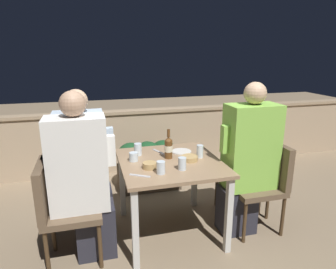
{
  "coord_description": "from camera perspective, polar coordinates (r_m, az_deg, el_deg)",
  "views": [
    {
      "loc": [
        -0.66,
        -2.36,
        1.63
      ],
      "look_at": [
        0.0,
        0.07,
        0.92
      ],
      "focal_mm": 32.0,
      "sensor_mm": 36.0,
      "label": 1
    }
  ],
  "objects": [
    {
      "name": "ground_plane",
      "position": [
        2.94,
        0.37,
        -17.88
      ],
      "size": [
        16.0,
        16.0,
        0.0
      ],
      "primitive_type": "plane",
      "color": "#847056"
    },
    {
      "name": "parapet_wall",
      "position": [
        4.2,
        -5.51,
        -0.94
      ],
      "size": [
        9.0,
        0.18,
        0.85
      ],
      "color": "tan",
      "rests_on": "ground_plane"
    },
    {
      "name": "dining_table",
      "position": [
        2.66,
        0.39,
        -6.89
      ],
      "size": [
        0.87,
        0.91,
        0.7
      ],
      "color": "#937556",
      "rests_on": "ground_plane"
    },
    {
      "name": "planter_hedge",
      "position": [
        3.64,
        -3.81,
        -5.3
      ],
      "size": [
        0.73,
        0.47,
        0.58
      ],
      "color": "brown",
      "rests_on": "ground_plane"
    },
    {
      "name": "chair_left_near",
      "position": [
        2.51,
        -20.07,
        -12.09
      ],
      "size": [
        0.44,
        0.44,
        0.83
      ],
      "color": "brown",
      "rests_on": "ground_plane"
    },
    {
      "name": "person_white_polo",
      "position": [
        2.42,
        -15.92,
        -8.07
      ],
      "size": [
        0.5,
        0.26,
        1.36
      ],
      "color": "#282833",
      "rests_on": "ground_plane"
    },
    {
      "name": "chair_left_far",
      "position": [
        2.79,
        -19.29,
        -9.13
      ],
      "size": [
        0.44,
        0.44,
        0.83
      ],
      "color": "brown",
      "rests_on": "ground_plane"
    },
    {
      "name": "person_blue_shirt",
      "position": [
        2.71,
        -15.56,
        -5.67
      ],
      "size": [
        0.49,
        0.26,
        1.33
      ],
      "color": "#282833",
      "rests_on": "ground_plane"
    },
    {
      "name": "chair_right_near",
      "position": [
        2.92,
        17.87,
        -7.83
      ],
      "size": [
        0.44,
        0.44,
        0.83
      ],
      "color": "brown",
      "rests_on": "ground_plane"
    },
    {
      "name": "person_green_blouse",
      "position": [
        2.76,
        14.85,
        -4.77
      ],
      "size": [
        0.51,
        0.26,
        1.38
      ],
      "color": "#282833",
      "rests_on": "ground_plane"
    },
    {
      "name": "chair_right_far",
      "position": [
        3.16,
        15.6,
        -5.81
      ],
      "size": [
        0.44,
        0.44,
        0.83
      ],
      "color": "brown",
      "rests_on": "ground_plane"
    },
    {
      "name": "beer_bottle",
      "position": [
        2.65,
        0.1,
        -2.45
      ],
      "size": [
        0.07,
        0.07,
        0.27
      ],
      "color": "brown",
      "rests_on": "dining_table"
    },
    {
      "name": "plate_0",
      "position": [
        2.85,
        2.57,
        -3.25
      ],
      "size": [
        0.19,
        0.19,
        0.01
      ],
      "color": "silver",
      "rests_on": "dining_table"
    },
    {
      "name": "bowl_0",
      "position": [
        2.46,
        -3.53,
        -5.83
      ],
      "size": [
        0.12,
        0.12,
        0.05
      ],
      "color": "tan",
      "rests_on": "dining_table"
    },
    {
      "name": "bowl_1",
      "position": [
        2.63,
        4.14,
        -4.46
      ],
      "size": [
        0.14,
        0.14,
        0.04
      ],
      "color": "tan",
      "rests_on": "dining_table"
    },
    {
      "name": "glass_cup_0",
      "position": [
        2.7,
        6.09,
        -3.2
      ],
      "size": [
        0.06,
        0.06,
        0.11
      ],
      "color": "silver",
      "rests_on": "dining_table"
    },
    {
      "name": "glass_cup_1",
      "position": [
        2.62,
        -6.57,
        -4.23
      ],
      "size": [
        0.08,
        0.08,
        0.08
      ],
      "color": "silver",
      "rests_on": "dining_table"
    },
    {
      "name": "glass_cup_2",
      "position": [
        2.34,
        -1.37,
        -6.31
      ],
      "size": [
        0.07,
        0.07,
        0.1
      ],
      "color": "silver",
      "rests_on": "dining_table"
    },
    {
      "name": "glass_cup_3",
      "position": [
        2.76,
        -5.75,
        -2.83
      ],
      "size": [
        0.07,
        0.07,
        0.11
      ],
      "color": "silver",
      "rests_on": "dining_table"
    },
    {
      "name": "glass_cup_4",
      "position": [
        2.42,
        2.71,
        -5.57
      ],
      "size": [
        0.07,
        0.07,
        0.1
      ],
      "color": "silver",
      "rests_on": "dining_table"
    },
    {
      "name": "fork_0",
      "position": [
        2.32,
        -5.39,
        -7.82
      ],
      "size": [
        0.15,
        0.11,
        0.01
      ],
      "color": "silver",
      "rests_on": "dining_table"
    },
    {
      "name": "fork_1",
      "position": [
        2.84,
        -1.86,
        -3.27
      ],
      "size": [
        0.08,
        0.16,
        0.01
      ],
      "color": "silver",
      "rests_on": "dining_table"
    },
    {
      "name": "potted_plant",
      "position": [
        3.8,
        14.58,
        -3.29
      ],
      "size": [
        0.39,
        0.39,
        0.69
      ],
      "color": "#9E5638",
      "rests_on": "ground_plane"
    }
  ]
}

